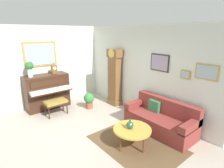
# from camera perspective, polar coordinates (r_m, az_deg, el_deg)

# --- Properties ---
(ground_plane) EXTENTS (6.40, 6.00, 0.10)m
(ground_plane) POSITION_cam_1_polar(r_m,az_deg,el_deg) (5.02, -11.23, -15.95)
(ground_plane) COLOR #B2A899
(wall_left) EXTENTS (0.13, 4.90, 2.80)m
(wall_left) POSITION_cam_1_polar(r_m,az_deg,el_deg) (6.80, -22.43, 4.92)
(wall_left) COLOR silver
(wall_left) RESTS_ON ground_plane
(wall_back) EXTENTS (5.30, 0.13, 2.80)m
(wall_back) POSITION_cam_1_polar(r_m,az_deg,el_deg) (5.87, 9.12, 4.27)
(wall_back) COLOR silver
(wall_back) RESTS_ON ground_plane
(area_rug) EXTENTS (2.10, 1.50, 0.01)m
(area_rug) POSITION_cam_1_polar(r_m,az_deg,el_deg) (4.60, 7.56, -18.21)
(area_rug) COLOR brown
(area_rug) RESTS_ON ground_plane
(piano) EXTENTS (0.87, 1.44, 1.18)m
(piano) POSITION_cam_1_polar(r_m,az_deg,el_deg) (6.68, -19.72, -2.17)
(piano) COLOR #3D2316
(piano) RESTS_ON ground_plane
(piano_bench) EXTENTS (0.42, 0.70, 0.48)m
(piano_bench) POSITION_cam_1_polar(r_m,az_deg,el_deg) (6.08, -17.26, -5.67)
(piano_bench) COLOR #3D2316
(piano_bench) RESTS_ON ground_plane
(grandfather_clock) EXTENTS (0.52, 0.34, 2.03)m
(grandfather_clock) POSITION_cam_1_polar(r_m,az_deg,el_deg) (6.50, 0.81, 1.65)
(grandfather_clock) COLOR brown
(grandfather_clock) RESTS_ON ground_plane
(couch) EXTENTS (1.90, 0.80, 0.84)m
(couch) POSITION_cam_1_polar(r_m,az_deg,el_deg) (5.16, 14.98, -10.64)
(couch) COLOR maroon
(couch) RESTS_ON ground_plane
(coffee_table) EXTENTS (0.88, 0.88, 0.44)m
(coffee_table) POSITION_cam_1_polar(r_m,az_deg,el_deg) (4.34, 6.38, -14.07)
(coffee_table) COLOR gold
(coffee_table) RESTS_ON ground_plane
(mantel_clock) EXTENTS (0.13, 0.18, 0.38)m
(mantel_clock) POSITION_cam_1_polar(r_m,az_deg,el_deg) (6.60, -17.74, 4.59)
(mantel_clock) COLOR brown
(mantel_clock) RESTS_ON piano
(flower_vase) EXTENTS (0.26, 0.26, 0.58)m
(flower_vase) POSITION_cam_1_polar(r_m,az_deg,el_deg) (6.34, -24.55, 4.76)
(flower_vase) COLOR silver
(flower_vase) RESTS_ON piano
(green_jug) EXTENTS (0.17, 0.17, 0.24)m
(green_jug) POSITION_cam_1_polar(r_m,az_deg,el_deg) (4.28, 5.66, -12.71)
(green_jug) COLOR #234C33
(green_jug) RESTS_ON coffee_table
(potted_plant) EXTENTS (0.36, 0.36, 0.56)m
(potted_plant) POSITION_cam_1_polar(r_m,az_deg,el_deg) (6.37, -7.23, -4.86)
(potted_plant) COLOR #935138
(potted_plant) RESTS_ON ground_plane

